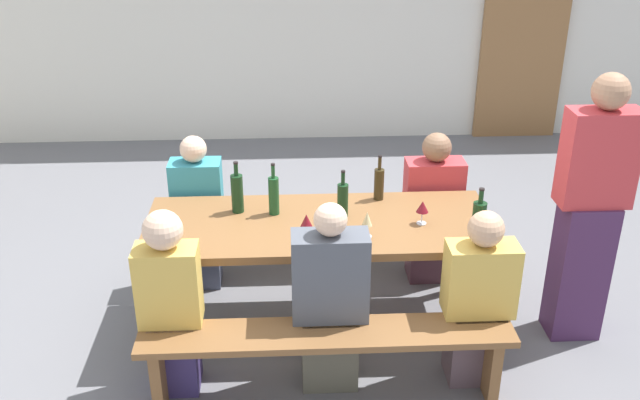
# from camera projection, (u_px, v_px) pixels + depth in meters

# --- Properties ---
(ground_plane) EXTENTS (24.00, 24.00, 0.00)m
(ground_plane) POSITION_uv_depth(u_px,v_px,m) (320.00, 323.00, 4.68)
(ground_plane) COLOR slate
(wooden_door) EXTENTS (0.90, 0.06, 2.10)m
(wooden_door) POSITION_uv_depth(u_px,v_px,m) (524.00, 41.00, 7.50)
(wooden_door) COLOR olive
(wooden_door) RESTS_ON ground
(tasting_table) EXTENTS (2.14, 0.83, 0.75)m
(tasting_table) POSITION_uv_depth(u_px,v_px,m) (320.00, 233.00, 4.40)
(tasting_table) COLOR brown
(tasting_table) RESTS_ON ground
(bench_near) EXTENTS (2.04, 0.30, 0.45)m
(bench_near) POSITION_uv_depth(u_px,v_px,m) (327.00, 346.00, 3.89)
(bench_near) COLOR brown
(bench_near) RESTS_ON ground
(bench_far) EXTENTS (2.04, 0.30, 0.45)m
(bench_far) POSITION_uv_depth(u_px,v_px,m) (315.00, 226.00, 5.18)
(bench_far) COLOR brown
(bench_far) RESTS_ON ground
(wine_bottle_0) EXTENTS (0.07, 0.07, 0.31)m
(wine_bottle_0) POSITION_uv_depth(u_px,v_px,m) (343.00, 199.00, 4.39)
(wine_bottle_0) COLOR #143319
(wine_bottle_0) RESTS_ON tasting_table
(wine_bottle_1) EXTENTS (0.07, 0.07, 0.31)m
(wine_bottle_1) POSITION_uv_depth(u_px,v_px,m) (379.00, 183.00, 4.62)
(wine_bottle_1) COLOR #332814
(wine_bottle_1) RESTS_ON tasting_table
(wine_bottle_2) EXTENTS (0.08, 0.08, 0.34)m
(wine_bottle_2) POSITION_uv_depth(u_px,v_px,m) (479.00, 221.00, 4.08)
(wine_bottle_2) COLOR #143319
(wine_bottle_2) RESTS_ON tasting_table
(wine_bottle_3) EXTENTS (0.08, 0.08, 0.34)m
(wine_bottle_3) POSITION_uv_depth(u_px,v_px,m) (237.00, 193.00, 4.44)
(wine_bottle_3) COLOR #143319
(wine_bottle_3) RESTS_ON tasting_table
(wine_bottle_4) EXTENTS (0.07, 0.07, 0.34)m
(wine_bottle_4) POSITION_uv_depth(u_px,v_px,m) (274.00, 195.00, 4.42)
(wine_bottle_4) COLOR #194723
(wine_bottle_4) RESTS_ON tasting_table
(wine_glass_0) EXTENTS (0.07, 0.07, 0.15)m
(wine_glass_0) POSITION_uv_depth(u_px,v_px,m) (422.00, 208.00, 4.30)
(wine_glass_0) COLOR silver
(wine_glass_0) RESTS_ON tasting_table
(wine_glass_1) EXTENTS (0.07, 0.07, 0.15)m
(wine_glass_1) POSITION_uv_depth(u_px,v_px,m) (306.00, 221.00, 4.15)
(wine_glass_1) COLOR silver
(wine_glass_1) RESTS_ON tasting_table
(wine_glass_2) EXTENTS (0.06, 0.06, 0.16)m
(wine_glass_2) POSITION_uv_depth(u_px,v_px,m) (367.00, 220.00, 4.14)
(wine_glass_2) COLOR silver
(wine_glass_2) RESTS_ON tasting_table
(seated_guest_near_0) EXTENTS (0.34, 0.24, 1.12)m
(seated_guest_near_0) POSITION_uv_depth(u_px,v_px,m) (171.00, 306.00, 3.90)
(seated_guest_near_0) COLOR #3A2D61
(seated_guest_near_0) RESTS_ON ground
(seated_guest_near_1) EXTENTS (0.42, 0.24, 1.14)m
(seated_guest_near_1) POSITION_uv_depth(u_px,v_px,m) (330.00, 303.00, 3.95)
(seated_guest_near_1) COLOR #545041
(seated_guest_near_1) RESTS_ON ground
(seated_guest_near_2) EXTENTS (0.39, 0.24, 1.07)m
(seated_guest_near_2) POSITION_uv_depth(u_px,v_px,m) (478.00, 303.00, 4.00)
(seated_guest_near_2) COLOR #57444A
(seated_guest_near_2) RESTS_ON ground
(seated_guest_far_0) EXTENTS (0.35, 0.24, 1.12)m
(seated_guest_far_0) POSITION_uv_depth(u_px,v_px,m) (199.00, 216.00, 4.93)
(seated_guest_far_0) COLOR #444A60
(seated_guest_far_0) RESTS_ON ground
(seated_guest_far_1) EXTENTS (0.40, 0.24, 1.11)m
(seated_guest_far_1) POSITION_uv_depth(u_px,v_px,m) (432.00, 212.00, 5.01)
(seated_guest_far_1) COLOR #4C2D38
(seated_guest_far_1) RESTS_ON ground
(standing_host) EXTENTS (0.42, 0.24, 1.71)m
(standing_host) POSITION_uv_depth(u_px,v_px,m) (589.00, 216.00, 4.26)
(standing_host) COLOR #46264D
(standing_host) RESTS_ON ground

